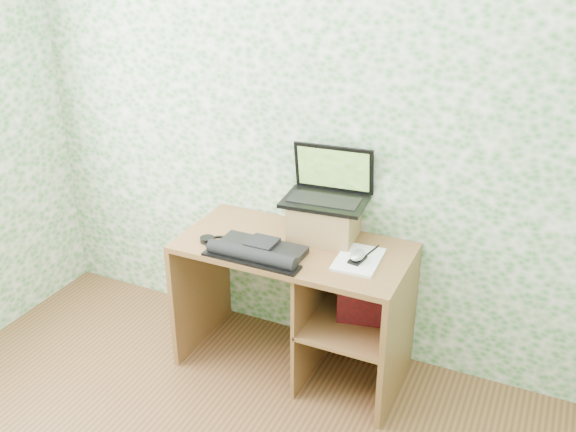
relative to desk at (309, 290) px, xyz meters
The scene contains 10 objects.
wall_back 0.87m from the desk, 105.57° to the left, with size 3.50×3.50×0.00m, color white.
desk is the anchor object (origin of this frame).
riser 0.39m from the desk, 74.73° to the left, with size 0.33×0.28×0.20m, color olive.
laptop 0.56m from the desk, 78.90° to the left, with size 0.45×0.33×0.28m.
keyboard 0.41m from the desk, 134.03° to the right, with size 0.51×0.26×0.07m.
headphones 0.54m from the desk, 157.60° to the right, with size 0.21×0.16×0.03m.
notepad 0.39m from the desk, ahead, with size 0.21×0.30×0.01m, color white.
mouse 0.42m from the desk, 13.94° to the right, with size 0.07×0.11×0.04m, color #BABABC.
pen 0.43m from the desk, ahead, with size 0.01×0.01×0.15m, color black.
red_box 0.32m from the desk, ahead, with size 0.25×0.08×0.30m, color maroon.
Camera 1 is at (1.20, -1.23, 2.30)m, focal length 40.00 mm.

